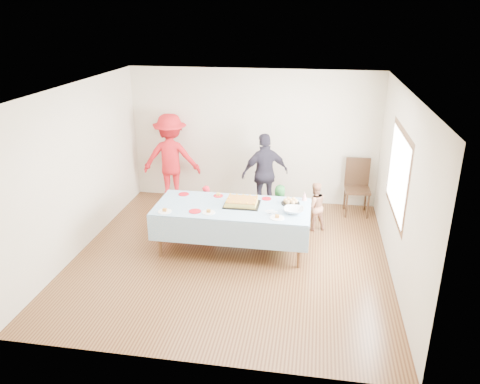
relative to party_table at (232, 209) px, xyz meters
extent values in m
plane|color=#442513|center=(0.02, -0.24, -0.72)|extent=(5.00, 5.00, 0.00)
cube|color=beige|center=(0.02, 2.26, 0.63)|extent=(5.00, 0.04, 2.70)
cube|color=beige|center=(0.02, -2.74, 0.63)|extent=(5.00, 0.04, 2.70)
cube|color=beige|center=(-2.48, -0.24, 0.63)|extent=(0.04, 5.00, 2.70)
cube|color=beige|center=(2.52, -0.24, 0.63)|extent=(0.04, 5.00, 2.70)
cube|color=white|center=(0.02, -0.24, 1.98)|extent=(5.00, 5.00, 0.04)
cube|color=#472B16|center=(2.49, -0.04, 0.78)|extent=(0.03, 1.75, 1.35)
cylinder|color=#53351C|center=(-1.12, -0.42, -0.36)|extent=(0.06, 0.06, 0.73)
cylinder|color=#53351C|center=(1.12, -0.42, -0.36)|extent=(0.06, 0.06, 0.73)
cylinder|color=#53351C|center=(-1.12, 0.42, -0.36)|extent=(0.06, 0.06, 0.73)
cylinder|color=#53351C|center=(1.12, 0.42, -0.36)|extent=(0.06, 0.06, 0.73)
cube|color=#53351C|center=(0.00, 0.00, 0.03)|extent=(2.40, 1.00, 0.04)
cube|color=silver|center=(0.00, 0.00, 0.05)|extent=(2.50, 1.10, 0.01)
cube|color=black|center=(0.14, 0.08, 0.06)|extent=(0.57, 0.44, 0.02)
cube|color=gold|center=(0.14, 0.08, 0.11)|extent=(0.49, 0.36, 0.07)
cube|color=#A25825|center=(0.14, 0.08, 0.15)|extent=(0.49, 0.36, 0.01)
cylinder|color=black|center=(0.92, 0.25, 0.06)|extent=(0.31, 0.31, 0.02)
sphere|color=tan|center=(1.00, 0.25, 0.11)|extent=(0.08, 0.08, 0.08)
sphere|color=tan|center=(0.96, 0.32, 0.11)|extent=(0.08, 0.08, 0.08)
sphere|color=tan|center=(0.88, 0.32, 0.11)|extent=(0.08, 0.08, 0.08)
sphere|color=tan|center=(0.84, 0.25, 0.11)|extent=(0.08, 0.08, 0.08)
sphere|color=tan|center=(0.88, 0.18, 0.11)|extent=(0.08, 0.08, 0.08)
sphere|color=tan|center=(0.96, 0.18, 0.11)|extent=(0.08, 0.08, 0.08)
sphere|color=tan|center=(0.92, 0.25, 0.11)|extent=(0.08, 0.08, 0.08)
imported|color=silver|center=(0.99, -0.10, 0.09)|extent=(0.31, 0.31, 0.08)
cone|color=silver|center=(1.14, 0.45, 0.13)|extent=(0.09, 0.09, 0.15)
cylinder|color=red|center=(-0.92, 0.37, 0.06)|extent=(0.18, 0.18, 0.01)
cylinder|color=red|center=(-0.32, 0.39, 0.06)|extent=(0.17, 0.17, 0.01)
cylinder|color=red|center=(0.13, 0.37, 0.06)|extent=(0.19, 0.19, 0.01)
cylinder|color=red|center=(0.51, 0.40, 0.06)|extent=(0.16, 0.16, 0.01)
cylinder|color=red|center=(-0.54, -0.31, 0.06)|extent=(0.19, 0.19, 0.01)
cylinder|color=white|center=(-1.01, -0.40, 0.06)|extent=(0.22, 0.22, 0.01)
cylinder|color=white|center=(-0.32, -0.32, 0.06)|extent=(0.21, 0.21, 0.01)
cylinder|color=white|center=(0.76, -0.35, 0.06)|extent=(0.23, 0.23, 0.01)
cylinder|color=black|center=(1.93, 1.61, -0.48)|extent=(0.04, 0.04, 0.48)
cylinder|color=black|center=(2.33, 1.63, -0.48)|extent=(0.04, 0.04, 0.48)
cylinder|color=black|center=(1.91, 2.02, -0.48)|extent=(0.04, 0.04, 0.48)
cylinder|color=black|center=(2.31, 2.03, -0.48)|extent=(0.04, 0.04, 0.48)
cube|color=black|center=(2.12, 1.82, -0.22)|extent=(0.49, 0.49, 0.06)
cube|color=black|center=(2.11, 2.04, 0.08)|extent=(0.47, 0.07, 0.56)
imported|color=red|center=(-0.64, 0.83, -0.33)|extent=(0.33, 0.26, 0.79)
imported|color=#22672A|center=(0.69, 0.96, -0.31)|extent=(0.43, 0.30, 0.82)
imported|color=#AB6F4F|center=(1.32, 1.00, -0.27)|extent=(0.54, 0.49, 0.90)
imported|color=red|center=(-1.63, 1.96, 0.19)|extent=(1.24, 0.79, 1.82)
imported|color=#292534|center=(0.34, 1.65, 0.07)|extent=(1.01, 0.74, 1.58)
camera|label=1|loc=(1.26, -6.84, 3.03)|focal=35.00mm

